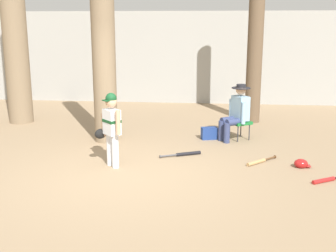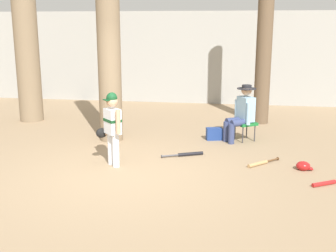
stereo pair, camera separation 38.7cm
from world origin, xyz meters
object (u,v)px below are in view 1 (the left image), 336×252
object	(u,v)px
young_ballplayer	(111,125)
bat_wood_tan	(258,162)
bat_red_barrel	(326,180)
folding_stool	(240,123)
seated_spectator	(236,111)
handbag_beside_stool	(209,133)
bat_black_composite	(185,154)
tree_behind_spectator	(255,48)
batting_helmet_red	(301,164)
tree_near_player	(103,43)
tree_far_left	(14,26)

from	to	relation	value
young_ballplayer	bat_wood_tan	size ratio (longest dim) A/B	2.22
young_ballplayer	bat_red_barrel	bearing A→B (deg)	-6.59
folding_stool	seated_spectator	distance (m)	0.29
handbag_beside_stool	bat_black_composite	xyz separation A→B (m)	(-0.44, -1.25, -0.10)
tree_behind_spectator	seated_spectator	size ratio (longest dim) A/B	3.64
folding_stool	bat_wood_tan	xyz separation A→B (m)	(0.25, -1.62, -0.33)
bat_wood_tan	batting_helmet_red	world-z (taller)	batting_helmet_red
tree_behind_spectator	young_ballplayer	xyz separation A→B (m)	(-2.75, -3.83, -1.12)
tree_near_player	batting_helmet_red	bearing A→B (deg)	-20.18
handbag_beside_stool	batting_helmet_red	distance (m)	2.37
folding_stool	handbag_beside_stool	xyz separation A→B (m)	(-0.65, -0.04, -0.23)
bat_black_composite	batting_helmet_red	bearing A→B (deg)	-13.24
folding_stool	bat_red_barrel	distance (m)	2.76
tree_near_player	tree_behind_spectator	xyz separation A→B (m)	(3.26, 2.17, -0.20)
young_ballplayer	tree_far_left	distance (m)	4.74
seated_spectator	handbag_beside_stool	distance (m)	0.76
tree_behind_spectator	folding_stool	world-z (taller)	tree_behind_spectator
tree_behind_spectator	young_ballplayer	size ratio (longest dim) A/B	3.35
bat_wood_tan	bat_black_composite	bearing A→B (deg)	166.01
handbag_beside_stool	bat_red_barrel	size ratio (longest dim) A/B	0.52
bat_black_composite	bat_red_barrel	size ratio (longest dim) A/B	1.17
tree_behind_spectator	bat_wood_tan	bearing A→B (deg)	-92.94
tree_near_player	handbag_beside_stool	distance (m)	2.94
tree_behind_spectator	batting_helmet_red	size ratio (longest dim) A/B	15.58
young_ballplayer	bat_black_composite	size ratio (longest dim) A/B	1.69
tree_near_player	bat_black_composite	size ratio (longest dim) A/B	6.24
folding_stool	bat_red_barrel	world-z (taller)	folding_stool
tree_behind_spectator	bat_black_composite	bearing A→B (deg)	-116.12
batting_helmet_red	bat_black_composite	bearing A→B (deg)	166.76
bat_black_composite	bat_red_barrel	bearing A→B (deg)	-26.58
folding_stool	bat_wood_tan	size ratio (longest dim) A/B	0.94
tree_near_player	batting_helmet_red	xyz separation A→B (m)	(3.80, -1.40, -1.99)
seated_spectator	handbag_beside_stool	xyz separation A→B (m)	(-0.56, 0.01, -0.51)
young_ballplayer	handbag_beside_stool	bearing A→B (deg)	49.89
tree_far_left	bat_wood_tan	world-z (taller)	tree_far_left
seated_spectator	bat_black_composite	size ratio (longest dim) A/B	1.56
tree_behind_spectator	batting_helmet_red	bearing A→B (deg)	-81.38
seated_spectator	handbag_beside_stool	bearing A→B (deg)	178.50
bat_red_barrel	batting_helmet_red	distance (m)	0.72
tree_near_player	bat_red_barrel	size ratio (longest dim) A/B	7.32
tree_near_player	tree_far_left	world-z (taller)	tree_far_left
bat_red_barrel	batting_helmet_red	bearing A→B (deg)	111.19
seated_spectator	tree_far_left	bearing A→B (deg)	167.21
seated_spectator	tree_far_left	world-z (taller)	tree_far_left
bat_black_composite	bat_wood_tan	bearing A→B (deg)	-13.99
folding_stool	handbag_beside_stool	bearing A→B (deg)	-176.55
seated_spectator	bat_wood_tan	xyz separation A→B (m)	(0.33, -1.57, -0.61)
bat_wood_tan	batting_helmet_red	bearing A→B (deg)	-11.82
tree_behind_spectator	bat_red_barrel	world-z (taller)	tree_behind_spectator
batting_helmet_red	bat_wood_tan	bearing A→B (deg)	168.18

